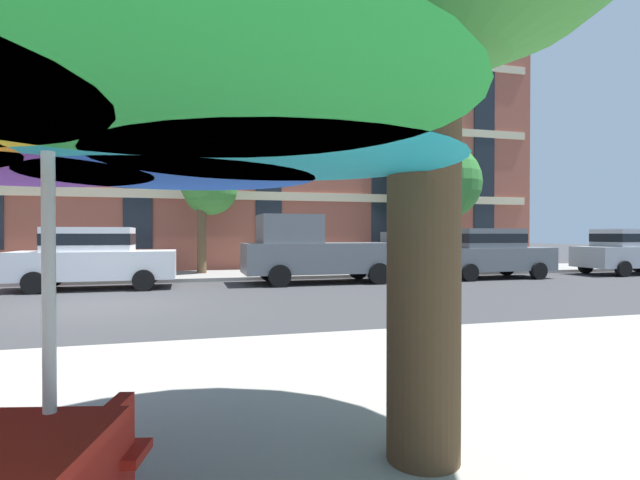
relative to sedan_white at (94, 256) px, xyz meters
The scene contains 10 objects.
ground_plane 3.88m from the sedan_white, 79.18° to the right, with size 120.00×120.00×0.00m, color #38383A.
sidewalk_far 3.30m from the sedan_white, 77.16° to the left, with size 56.00×3.60×0.12m, color gray.
apartment_building 13.33m from the sedan_white, 86.42° to the left, with size 36.60×12.08×16.00m.
sedan_white is the anchor object (origin of this frame).
pickup_gray 6.59m from the sedan_white, ahead, with size 5.10×2.12×2.20m.
sedan_gray 13.01m from the sedan_white, ahead, with size 4.40×1.98×1.78m.
sedan_silver 19.45m from the sedan_white, ahead, with size 4.40×1.98×1.78m.
street_tree_middle 5.58m from the sedan_white, 47.69° to the left, with size 2.23×2.25×4.68m.
street_tree_right 13.68m from the sedan_white, 15.60° to the left, with size 3.55×3.61×5.59m.
patio_umbrella 12.91m from the sedan_white, 81.13° to the right, with size 4.04×3.75×2.43m.
Camera 1 is at (1.89, -11.47, 1.59)m, focal length 27.24 mm.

